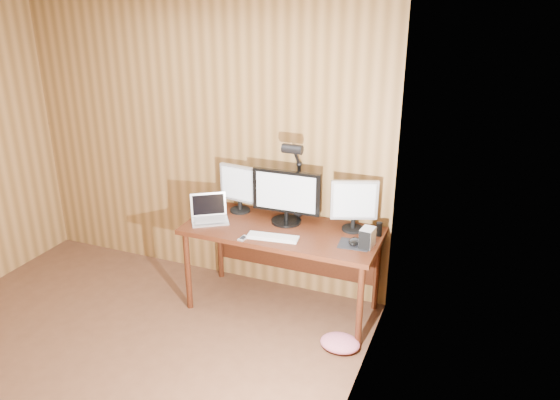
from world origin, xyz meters
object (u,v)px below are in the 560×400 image
Objects in this scene: monitor_right at (354,204)px; monitor_left at (239,187)px; mouse at (354,242)px; phone at (243,238)px; laptop at (209,214)px; hard_drive at (367,238)px; monitor_center at (286,196)px; desk at (285,239)px; speaker at (379,229)px; desk_lamp at (295,169)px; keyboard at (273,237)px.

monitor_left is at bearing 158.69° from monitor_right.
mouse reaches higher than phone.
hard_drive is (1.35, -0.01, 0.02)m from laptop.
monitor_center is 0.77m from hard_drive.
hard_drive reaches higher than desk.
laptop is 3.36× the size of speaker.
desk_lamp is (0.05, 0.09, 0.21)m from monitor_center.
laptop is (-0.62, -0.19, -0.18)m from monitor_center.
monitor_right reaches higher than laptop.
monitor_left is 1.11× the size of laptop.
desk_lamp is at bearing 60.49° from monitor_center.
laptop is at bearing 160.61° from keyboard.
laptop is at bearing -174.01° from hard_drive.
phone is 1.07m from speaker.
monitor_left is 0.58× the size of desk_lamp.
desk is at bearing -8.55° from monitor_left.
desk_lamp reaches higher than keyboard.
speaker is (0.76, 0.36, 0.05)m from keyboard.
desk_lamp reaches higher than hard_drive.
monitor_center is 0.56m from monitor_right.
mouse is at bearing -22.48° from desk_lamp.
monitor_right is 1.01× the size of keyboard.
monitor_center is 0.47m from monitor_left.
laptop is at bearing 171.23° from monitor_right.
desk_lamp is at bearing 143.68° from mouse.
desk is 0.59m from desk_lamp.
mouse is at bearing -121.51° from speaker.
mouse reaches higher than keyboard.
desk_lamp is at bearing 8.52° from monitor_left.
monitor_left reaches higher than desk.
hard_drive is 0.83m from desk_lamp.
laptop reaches higher than hard_drive.
keyboard is 4.05× the size of phone.
monitor_right is 3.47× the size of mouse.
desk is 0.44m from phone.
monitor_left is at bearing 155.74° from mouse.
monitor_right is 0.59× the size of desk_lamp.
monitor_right is at bearing 12.32° from desk.
phone is at bearing -116.58° from monitor_center.
monitor_left is at bearing 132.85° from keyboard.
phone is (0.42, -0.23, -0.05)m from laptop.
mouse is at bearing -7.15° from monitor_left.
desk_lamp reaches higher than mouse.
monitor_center is 0.79m from speaker.
laptop is 3.65× the size of phone.
mouse is 0.27m from speaker.
desk is 14.23× the size of speaker.
hard_drive is at bearing -16.81° from monitor_center.
monitor_left is (-0.46, 0.07, -0.01)m from monitor_center.
monitor_center reaches higher than desk.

